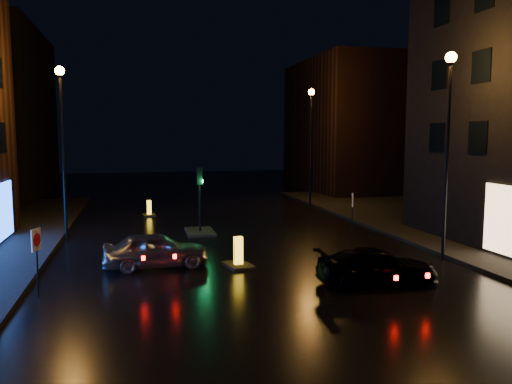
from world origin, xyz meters
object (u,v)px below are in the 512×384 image
Objects in this scene: silver_hatchback at (156,250)px; road_sign_left at (36,246)px; road_sign_right at (352,203)px; bollard_near at (238,260)px; traffic_signal at (200,224)px; dark_sedan at (377,266)px; bollard_far at (149,212)px.

silver_hatchback is 1.86× the size of road_sign_left.
bollard_near is at bearing 56.81° from road_sign_right.
dark_sedan is (4.75, -10.46, 0.10)m from traffic_signal.
silver_hatchback is at bearing 44.50° from road_sign_right.
road_sign_right reaches higher than dark_sedan.
traffic_signal is at bearing 82.45° from bollard_near.
road_sign_left is 15.72m from road_sign_right.
silver_hatchback is 4.69m from road_sign_left.
traffic_signal is 11.49m from dark_sedan.
bollard_near is 13.93m from bollard_far.
road_sign_left is (-3.81, -2.57, 0.93)m from silver_hatchback.
road_sign_right is (10.12, -8.42, 1.36)m from bollard_far.
road_sign_left is (-6.34, -9.05, 1.11)m from traffic_signal.
road_sign_left is 1.02× the size of road_sign_right.
bollard_far is at bearing -18.98° from road_sign_right.
dark_sedan is 3.47× the size of bollard_far.
traffic_signal reaches higher than road_sign_left.
silver_hatchback is 12.92m from bollard_far.
bollard_far is at bearing 110.63° from traffic_signal.
bollard_far is 16.03m from road_sign_left.
silver_hatchback is at bearing 53.50° from road_sign_left.
traffic_signal is 2.87× the size of bollard_far.
road_sign_left is at bearing -125.03° from traffic_signal.
dark_sedan is at bearing 12.23° from road_sign_left.
road_sign_right is (7.70, -1.99, 1.07)m from traffic_signal.
road_sign_right is at bearing 23.94° from bollard_near.
traffic_signal is 6.88m from bollard_far.
silver_hatchback is at bearing 155.32° from bollard_near.
bollard_far is 13.23m from road_sign_right.
traffic_signal is at bearing -74.64° from bollard_far.
traffic_signal reaches higher than bollard_near.
road_sign_right is at bearing -14.64° from dark_sedan.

